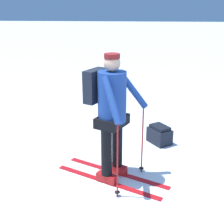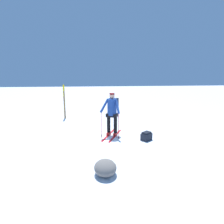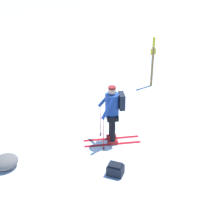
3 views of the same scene
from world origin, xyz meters
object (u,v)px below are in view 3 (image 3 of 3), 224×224
object	(u,v)px
skier	(113,110)
dropped_backpack	(115,170)
trail_marker	(153,58)
rock_boulder	(5,162)

from	to	relation	value
skier	dropped_backpack	xyz separation A→B (m)	(-0.79, -1.25, -0.92)
trail_marker	dropped_backpack	bearing A→B (deg)	-140.31
skier	rock_boulder	distance (m)	3.22
skier	dropped_backpack	bearing A→B (deg)	-122.22
skier	dropped_backpack	world-z (taller)	skier
trail_marker	rock_boulder	distance (m)	6.89
skier	rock_boulder	xyz separation A→B (m)	(-3.03, 0.64, -0.89)
skier	dropped_backpack	size ratio (longest dim) A/B	3.60
dropped_backpack	trail_marker	distance (m)	5.75
skier	trail_marker	xyz separation A→B (m)	(3.56, 2.36, 0.11)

